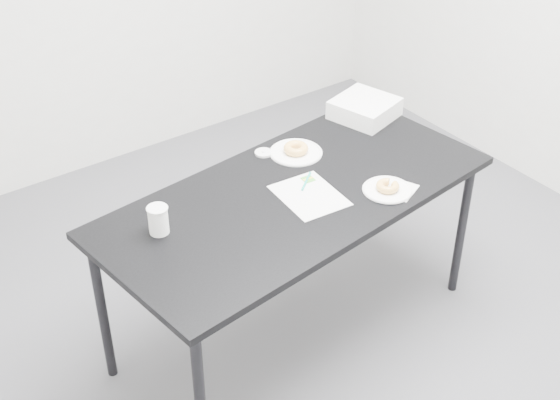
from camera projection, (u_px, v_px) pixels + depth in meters
floor at (298, 341)px, 3.63m from camera, size 4.00×4.00×0.00m
table at (295, 204)px, 3.29m from camera, size 1.79×1.00×0.78m
scorecard at (309, 195)px, 3.24m from camera, size 0.26×0.32×0.00m
logo_patch at (308, 179)px, 3.34m from camera, size 0.05×0.05×0.00m
pen at (306, 181)px, 3.32m from camera, size 0.12×0.09×0.01m
napkin at (397, 189)px, 3.28m from camera, size 0.19×0.19×0.00m
plate_near at (387, 190)px, 3.27m from camera, size 0.21×0.21×0.01m
donut_near at (388, 186)px, 3.26m from camera, size 0.12×0.12×0.03m
plate_far at (296, 153)px, 3.52m from camera, size 0.24×0.24×0.01m
donut_far at (296, 148)px, 3.51m from camera, size 0.13×0.13×0.04m
coffee_cup at (158, 220)px, 3.00m from camera, size 0.08×0.08×0.12m
cup_lid at (264, 153)px, 3.51m from camera, size 0.08×0.08×0.01m
bakery_box at (365, 108)px, 3.78m from camera, size 0.33×0.33×0.09m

